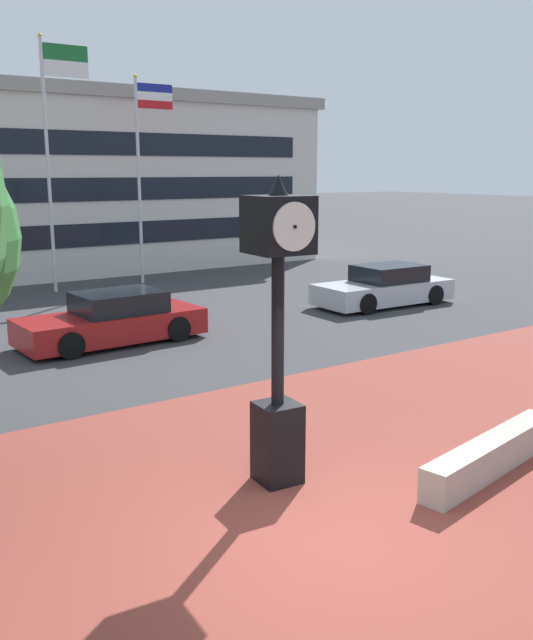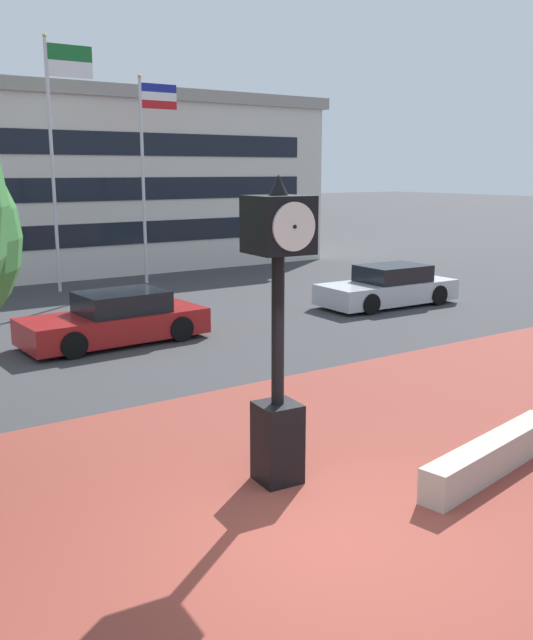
# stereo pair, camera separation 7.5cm
# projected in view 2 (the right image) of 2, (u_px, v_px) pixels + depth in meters

# --- Properties ---
(ground_plane) EXTENTS (200.00, 200.00, 0.00)m
(ground_plane) POSITION_uv_depth(u_px,v_px,m) (326.00, 538.00, 8.26)
(ground_plane) COLOR #38383A
(plaza_brick_paving) EXTENTS (44.00, 9.62, 0.01)m
(plaza_brick_paving) POSITION_uv_depth(u_px,v_px,m) (285.00, 511.00, 8.91)
(plaza_brick_paving) COLOR brown
(plaza_brick_paving) RESTS_ON ground
(planter_wall) EXTENTS (3.22, 0.97, 0.50)m
(planter_wall) POSITION_uv_depth(u_px,v_px,m) (492.00, 456.00, 10.00)
(planter_wall) COLOR #ADA393
(planter_wall) RESTS_ON ground
(street_clock) EXTENTS (0.80, 0.86, 4.18)m
(street_clock) POSITION_uv_depth(u_px,v_px,m) (278.00, 324.00, 9.31)
(street_clock) COLOR black
(street_clock) RESTS_ON ground
(car_street_near) EXTENTS (4.62, 2.05, 1.28)m
(car_street_near) POSITION_uv_depth(u_px,v_px,m) (116.00, 320.00, 17.53)
(car_street_near) COLOR maroon
(car_street_near) RESTS_ON ground
(car_street_far) EXTENTS (4.65, 2.03, 1.28)m
(car_street_far) POSITION_uv_depth(u_px,v_px,m) (388.00, 287.00, 22.42)
(car_street_far) COLOR #B7BABF
(car_street_far) RESTS_ON ground
(flagpole_primary) EXTENTS (1.69, 0.14, 8.69)m
(flagpole_primary) POSITION_uv_depth(u_px,v_px,m) (57.00, 141.00, 24.13)
(flagpole_primary) COLOR silver
(flagpole_primary) RESTS_ON ground
(flagpole_secondary) EXTENTS (1.55, 0.14, 7.63)m
(flagpole_secondary) POSITION_uv_depth(u_px,v_px,m) (147.00, 163.00, 26.12)
(flagpole_secondary) COLOR silver
(flagpole_secondary) RESTS_ON ground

